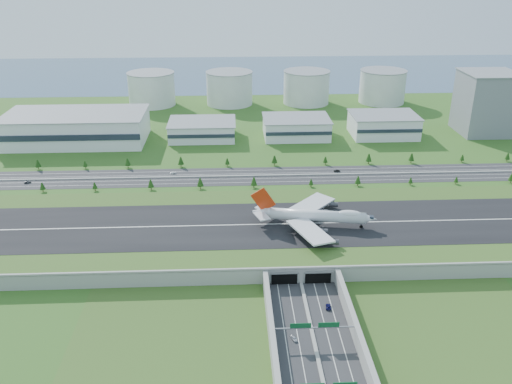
{
  "coord_description": "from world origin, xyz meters",
  "views": [
    {
      "loc": [
        -33.67,
        -280.63,
        152.6
      ],
      "look_at": [
        -18.77,
        35.0,
        13.46
      ],
      "focal_mm": 38.0,
      "sensor_mm": 36.0,
      "label": 1
    }
  ],
  "objects_px": {
    "fuel_tank_a": "(152,89)",
    "car_7": "(173,173)",
    "car_4": "(28,182)",
    "car_2": "(328,307)",
    "office_tower": "(486,103)",
    "boeing_747": "(314,215)",
    "car_0": "(294,338)",
    "car_5": "(337,171)"
  },
  "relations": [
    {
      "from": "boeing_747",
      "to": "office_tower",
      "type": "bearing_deg",
      "value": 56.47
    },
    {
      "from": "fuel_tank_a",
      "to": "car_0",
      "type": "relative_size",
      "value": 11.56
    },
    {
      "from": "car_4",
      "to": "car_7",
      "type": "xyz_separation_m",
      "value": [
        103.73,
        13.33,
        -0.18
      ]
    },
    {
      "from": "car_0",
      "to": "car_7",
      "type": "relative_size",
      "value": 0.93
    },
    {
      "from": "car_2",
      "to": "fuel_tank_a",
      "type": "bearing_deg",
      "value": -62.43
    },
    {
      "from": "office_tower",
      "to": "car_4",
      "type": "xyz_separation_m",
      "value": [
        -382.38,
        -105.77,
        -26.53
      ]
    },
    {
      "from": "fuel_tank_a",
      "to": "boeing_747",
      "type": "xyz_separation_m",
      "value": [
        132.91,
        -312.21,
        -3.14
      ]
    },
    {
      "from": "office_tower",
      "to": "boeing_747",
      "type": "distance_m",
      "value": 272.15
    },
    {
      "from": "office_tower",
      "to": "boeing_747",
      "type": "xyz_separation_m",
      "value": [
        -187.09,
        -197.21,
        -13.14
      ]
    },
    {
      "from": "car_4",
      "to": "car_5",
      "type": "xyz_separation_m",
      "value": [
        228.64,
        11.59,
        -0.08
      ]
    },
    {
      "from": "office_tower",
      "to": "car_2",
      "type": "distance_m",
      "value": 328.24
    },
    {
      "from": "car_4",
      "to": "office_tower",
      "type": "bearing_deg",
      "value": -90.1
    },
    {
      "from": "office_tower",
      "to": "fuel_tank_a",
      "type": "bearing_deg",
      "value": 160.23
    },
    {
      "from": "boeing_747",
      "to": "car_0",
      "type": "relative_size",
      "value": 16.72
    },
    {
      "from": "office_tower",
      "to": "car_7",
      "type": "xyz_separation_m",
      "value": [
        -278.64,
        -92.44,
        -26.71
      ]
    },
    {
      "from": "car_2",
      "to": "car_0",
      "type": "bearing_deg",
      "value": 58.47
    },
    {
      "from": "car_0",
      "to": "car_7",
      "type": "distance_m",
      "value": 208.4
    },
    {
      "from": "car_0",
      "to": "car_4",
      "type": "relative_size",
      "value": 0.86
    },
    {
      "from": "car_4",
      "to": "car_2",
      "type": "bearing_deg",
      "value": -145.4
    },
    {
      "from": "boeing_747",
      "to": "car_0",
      "type": "bearing_deg",
      "value": -93.18
    },
    {
      "from": "car_2",
      "to": "boeing_747",
      "type": "bearing_deg",
      "value": -83.46
    },
    {
      "from": "car_7",
      "to": "car_0",
      "type": "bearing_deg",
      "value": 19.05
    },
    {
      "from": "car_0",
      "to": "car_2",
      "type": "relative_size",
      "value": 0.85
    },
    {
      "from": "boeing_747",
      "to": "car_2",
      "type": "relative_size",
      "value": 14.16
    },
    {
      "from": "office_tower",
      "to": "fuel_tank_a",
      "type": "height_order",
      "value": "office_tower"
    },
    {
      "from": "car_2",
      "to": "car_7",
      "type": "distance_m",
      "value": 195.49
    },
    {
      "from": "car_0",
      "to": "boeing_747",
      "type": "bearing_deg",
      "value": 55.26
    },
    {
      "from": "car_2",
      "to": "car_7",
      "type": "height_order",
      "value": "car_2"
    },
    {
      "from": "car_0",
      "to": "car_4",
      "type": "height_order",
      "value": "car_4"
    },
    {
      "from": "boeing_747",
      "to": "car_0",
      "type": "height_order",
      "value": "boeing_747"
    },
    {
      "from": "fuel_tank_a",
      "to": "car_4",
      "type": "relative_size",
      "value": 9.98
    },
    {
      "from": "car_2",
      "to": "car_5",
      "type": "bearing_deg",
      "value": -93.08
    },
    {
      "from": "office_tower",
      "to": "car_0",
      "type": "height_order",
      "value": "office_tower"
    },
    {
      "from": "fuel_tank_a",
      "to": "car_7",
      "type": "distance_m",
      "value": 212.18
    },
    {
      "from": "car_0",
      "to": "car_7",
      "type": "xyz_separation_m",
      "value": [
        -70.2,
        196.22,
        -0.06
      ]
    },
    {
      "from": "office_tower",
      "to": "car_4",
      "type": "distance_m",
      "value": 397.62
    },
    {
      "from": "fuel_tank_a",
      "to": "car_7",
      "type": "height_order",
      "value": "fuel_tank_a"
    },
    {
      "from": "boeing_747",
      "to": "car_4",
      "type": "bearing_deg",
      "value": 164.88
    },
    {
      "from": "office_tower",
      "to": "fuel_tank_a",
      "type": "xyz_separation_m",
      "value": [
        -320.0,
        115.0,
        -10.0
      ]
    },
    {
      "from": "car_4",
      "to": "car_7",
      "type": "relative_size",
      "value": 1.08
    },
    {
      "from": "car_2",
      "to": "car_5",
      "type": "distance_m",
      "value": 176.07
    },
    {
      "from": "car_7",
      "to": "car_2",
      "type": "bearing_deg",
      "value": 26.42
    }
  ]
}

